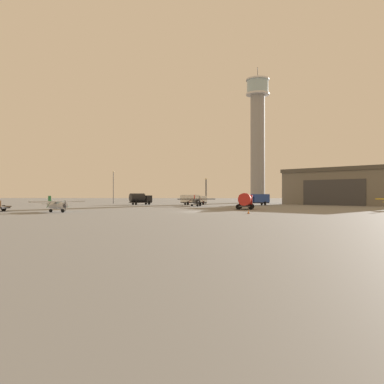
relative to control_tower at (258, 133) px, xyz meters
The scene contains 13 objects.
ground_plane 73.82m from the control_tower, 104.15° to the right, with size 400.00×400.00×0.00m, color slate.
control_tower is the anchor object (origin of this frame).
hangar 37.04m from the control_tower, 45.29° to the right, with size 37.07×36.33×9.68m.
airplane_black 49.36m from the control_tower, 114.75° to the right, with size 8.79×6.87×2.59m.
airplane_silver 83.19m from the control_tower, 119.08° to the right, with size 6.93×7.19×2.57m.
truck_box_blue 37.58m from the control_tower, 96.35° to the right, with size 6.63×4.17×2.83m.
truck_box_white 40.67m from the control_tower, 125.46° to the right, with size 7.07×4.91×2.63m.
truck_fuel_tanker_black 49.35m from the control_tower, 140.22° to the right, with size 6.10×5.12×3.04m.
truck_fuel_tanker_red 61.36m from the control_tower, 98.34° to the right, with size 3.78×6.15×3.04m.
light_post_west 31.66m from the control_tower, 131.41° to the right, with size 0.44×0.44×7.46m.
light_post_east 50.67m from the control_tower, 159.60° to the right, with size 0.44×0.44×9.76m.
light_post_north 28.45m from the control_tower, 141.67° to the right, with size 0.44×0.44×7.58m.
traffic_cone_near_left 77.16m from the control_tower, 97.04° to the right, with size 0.36×0.36×0.59m.
Camera 1 is at (3.49, -61.56, 2.89)m, focal length 35.96 mm.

